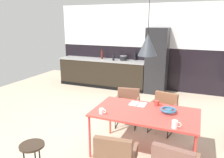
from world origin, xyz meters
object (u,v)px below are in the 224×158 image
armchair_facing_counter (127,102)px  side_stool (32,148)px  mug_dark_espresso (175,124)px  fruit_bowl (168,110)px  bottle_spice_small (135,56)px  bottle_wine_green (113,57)px  pendant_lamp_over_table_near (148,45)px  dining_table (145,114)px  mug_white_ceramic (102,111)px  refrigerator_column (157,61)px  cooking_pot (123,58)px  armchair_by_stool (115,156)px  armchair_far_side (164,107)px  bottle_vinegar_dark (102,55)px  mug_glass_clear (157,103)px  open_book (138,104)px

armchair_facing_counter → side_stool: armchair_facing_counter is taller
mug_dark_espresso → fruit_bowl: bearing=107.7°
armchair_facing_counter → bottle_spice_small: size_ratio=2.41×
mug_dark_espresso → bottle_spice_small: (-1.72, 3.95, 0.25)m
bottle_wine_green → pendant_lamp_over_table_near: 3.83m
dining_table → mug_white_ceramic: bearing=-151.4°
fruit_bowl → mug_dark_espresso: size_ratio=1.97×
refrigerator_column → dining_table: size_ratio=1.20×
cooking_pot → armchair_by_stool: bearing=-71.9°
dining_table → mug_dark_espresso: (0.50, -0.39, 0.10)m
armchair_far_side → bottle_vinegar_dark: bottle_vinegar_dark is taller
fruit_bowl → bottle_wine_green: 3.85m
armchair_by_stool → pendant_lamp_over_table_near: size_ratio=0.83×
armchair_facing_counter → bottle_vinegar_dark: bottle_vinegar_dark is taller
pendant_lamp_over_table_near → refrigerator_column: bearing=98.1°
mug_white_ceramic → bottle_vinegar_dark: bottle_vinegar_dark is taller
mug_glass_clear → bottle_wine_green: size_ratio=0.45×
dining_table → cooking_pot: size_ratio=7.31×
mug_glass_clear → cooking_pot: size_ratio=0.55×
armchair_by_stool → mug_dark_espresso: (0.63, 0.56, 0.29)m
fruit_bowl → dining_table: bearing=-164.1°
dining_table → armchair_by_stool: armchair_by_stool is taller
open_book → mug_dark_espresso: mug_dark_espresso is taller
armchair_far_side → bottle_wine_green: bottle_wine_green is taller
open_book → bottle_spice_small: bottle_spice_small is taller
mug_glass_clear → bottle_spice_small: size_ratio=0.39×
armchair_far_side → fruit_bowl: (0.19, -0.84, 0.29)m
open_book → mug_white_ceramic: size_ratio=2.37×
fruit_bowl → cooking_pot: bearing=119.9°
dining_table → bottle_wine_green: bearing=119.5°
refrigerator_column → dining_table: (0.48, -3.34, -0.28)m
cooking_pot → open_book: bearing=-66.5°
armchair_facing_counter → side_stool: (-0.70, -2.03, -0.07)m
mug_glass_clear → side_stool: (-1.42, -1.43, -0.35)m
bottle_vinegar_dark → bottle_spice_small: 1.11m
armchair_far_side → mug_white_ceramic: size_ratio=6.52×
side_stool → fruit_bowl: bearing=36.2°
armchair_facing_counter → mug_glass_clear: bearing=131.3°
armchair_facing_counter → open_book: bearing=112.5°
armchair_far_side → pendant_lamp_over_table_near: (-0.15, -0.96, 1.30)m
bottle_vinegar_dark → pendant_lamp_over_table_near: bearing=-56.0°
mug_dark_espresso → cooking_pot: 4.31m
fruit_bowl → pendant_lamp_over_table_near: bearing=-161.1°
fruit_bowl → bottle_wine_green: size_ratio=0.91×
mug_white_ceramic → bottle_vinegar_dark: (-1.72, 3.75, 0.26)m
armchair_by_stool → side_stool: armchair_by_stool is taller
dining_table → pendant_lamp_over_table_near: size_ratio=1.67×
bottle_spice_small → armchair_far_side: bearing=-62.4°
dining_table → armchair_by_stool: bearing=-98.3°
armchair_facing_counter → mug_white_ceramic: 1.28m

